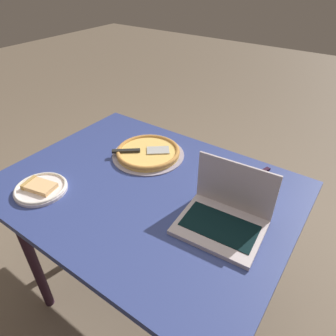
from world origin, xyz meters
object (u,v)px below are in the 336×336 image
at_px(dining_table, 147,199).
at_px(table_knife, 258,175).
at_px(laptop, 224,214).
at_px(pizza_plate, 40,188).
at_px(pizza_tray, 148,152).

distance_m(dining_table, table_knife, 0.53).
height_order(laptop, pizza_plate, laptop).
relative_size(laptop, pizza_tray, 0.89).
xyz_separation_m(pizza_tray, table_knife, (0.52, 0.16, -0.01)).
distance_m(dining_table, pizza_plate, 0.46).
bearing_deg(laptop, table_knife, 91.17).
bearing_deg(pizza_tray, table_knife, 16.92).
bearing_deg(dining_table, pizza_tray, 125.91).
height_order(laptop, pizza_tray, laptop).
bearing_deg(dining_table, table_knife, 44.06).
relative_size(dining_table, pizza_plate, 5.70).
xyz_separation_m(dining_table, pizza_plate, (-0.35, -0.29, 0.09)).
distance_m(pizza_plate, pizza_tray, 0.53).
bearing_deg(laptop, pizza_plate, -159.12).
relative_size(pizza_plate, table_knife, 1.11).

